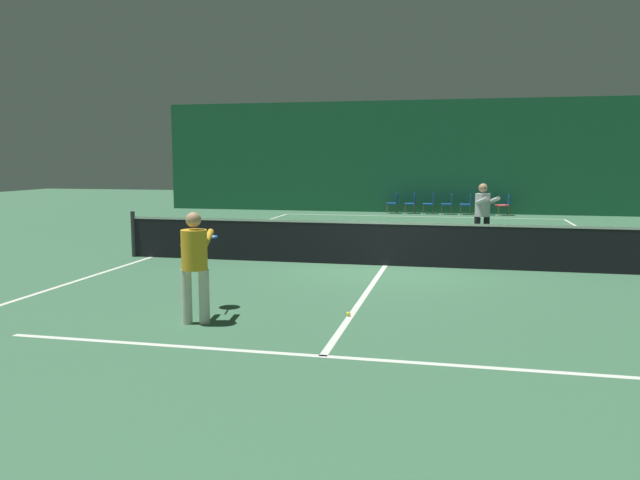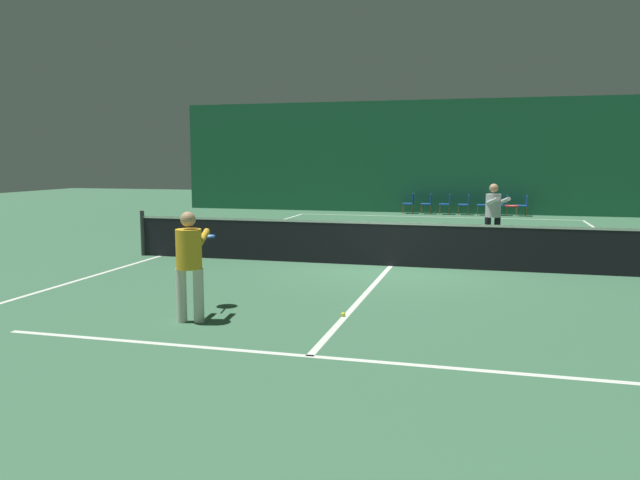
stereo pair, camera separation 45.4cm
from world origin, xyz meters
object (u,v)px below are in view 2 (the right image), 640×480
at_px(courtside_chair_6, 523,204).
at_px(courtside_chair_2, 447,203).
at_px(player_far, 494,211).
at_px(courtside_chair_0, 410,202).
at_px(courtside_chair_3, 465,203).
at_px(courtside_chair_5, 504,204).
at_px(courtside_chair_4, 484,203).
at_px(tennis_net, 391,243).
at_px(tennis_ball, 343,314).
at_px(courtside_chair_1, 428,202).
at_px(player_near, 190,258).

bearing_deg(courtside_chair_6, courtside_chair_2, -90.00).
distance_m(player_far, courtside_chair_6, 10.09).
height_order(courtside_chair_0, courtside_chair_3, same).
relative_size(player_far, courtside_chair_3, 1.99).
distance_m(player_far, courtside_chair_5, 10.02).
distance_m(courtside_chair_3, courtside_chair_4, 0.76).
bearing_deg(courtside_chair_5, tennis_net, -11.34).
bearing_deg(courtside_chair_3, tennis_net, -4.87).
distance_m(courtside_chair_4, tennis_ball, 17.84).
relative_size(courtside_chair_0, courtside_chair_1, 1.00).
relative_size(player_far, courtside_chair_2, 1.99).
bearing_deg(courtside_chair_5, courtside_chair_0, -90.00).
xyz_separation_m(courtside_chair_1, courtside_chair_5, (3.05, 0.00, 0.00)).
height_order(player_near, courtside_chair_1, player_near).
height_order(courtside_chair_0, courtside_chair_4, same).
xyz_separation_m(courtside_chair_2, tennis_ball, (-0.40, -17.73, -0.45)).
bearing_deg(courtside_chair_4, courtside_chair_5, 90.00).
bearing_deg(courtside_chair_6, courtside_chair_0, -90.00).
height_order(courtside_chair_6, tennis_ball, courtside_chair_6).
bearing_deg(tennis_net, courtside_chair_6, 75.53).
bearing_deg(courtside_chair_1, tennis_net, 1.71).
xyz_separation_m(courtside_chair_4, courtside_chair_6, (1.53, 0.00, 0.00)).
distance_m(player_far, tennis_ball, 8.08).
distance_m(tennis_net, player_near, 5.70).
xyz_separation_m(player_near, courtside_chair_6, (5.47, 18.55, -0.43)).
bearing_deg(tennis_ball, tennis_net, 89.61).
bearing_deg(courtside_chair_6, courtside_chair_3, -90.00).
bearing_deg(player_near, courtside_chair_1, -17.22).
bearing_deg(tennis_net, courtside_chair_0, 95.00).
bearing_deg(tennis_ball, courtside_chair_1, 91.18).
relative_size(courtside_chair_0, courtside_chair_4, 1.00).
relative_size(courtside_chair_2, courtside_chair_4, 1.00).
xyz_separation_m(courtside_chair_0, courtside_chair_2, (1.53, 0.00, 0.00)).
bearing_deg(courtside_chair_0, courtside_chair_6, 90.00).
relative_size(courtside_chair_1, courtside_chair_5, 1.00).
height_order(player_far, courtside_chair_4, player_far).
xyz_separation_m(player_near, courtside_chair_2, (2.42, 18.55, -0.43)).
relative_size(courtside_chair_4, courtside_chair_5, 1.00).
xyz_separation_m(courtside_chair_2, courtside_chair_4, (1.53, 0.00, 0.00)).
bearing_deg(courtside_chair_5, courtside_chair_1, -90.00).
xyz_separation_m(courtside_chair_0, courtside_chair_6, (4.58, 0.00, 0.00)).
height_order(player_far, courtside_chair_5, player_far).
bearing_deg(courtside_chair_3, player_far, 5.77).
bearing_deg(courtside_chair_3, courtside_chair_5, 90.00).
distance_m(courtside_chair_2, courtside_chair_4, 1.53).
relative_size(tennis_net, courtside_chair_5, 14.29).
xyz_separation_m(player_near, courtside_chair_3, (3.18, 18.55, -0.43)).
distance_m(courtside_chair_2, courtside_chair_5, 2.29).
height_order(player_near, courtside_chair_0, player_near).
bearing_deg(tennis_ball, courtside_chair_2, 88.72).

